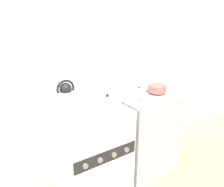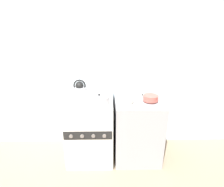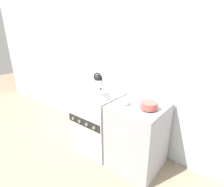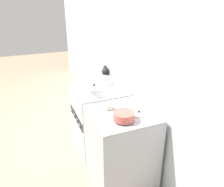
{
  "view_description": "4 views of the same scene",
  "coord_description": "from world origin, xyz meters",
  "px_view_note": "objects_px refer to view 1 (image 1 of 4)",
  "views": [
    {
      "loc": [
        -0.79,
        -1.28,
        1.61
      ],
      "look_at": [
        0.26,
        0.31,
        0.94
      ],
      "focal_mm": 35.0,
      "sensor_mm": 36.0,
      "label": 1
    },
    {
      "loc": [
        0.26,
        -1.79,
        1.73
      ],
      "look_at": [
        0.3,
        0.33,
        0.94
      ],
      "focal_mm": 28.0,
      "sensor_mm": 36.0,
      "label": 2
    },
    {
      "loc": [
        1.54,
        -1.36,
        1.69
      ],
      "look_at": [
        0.24,
        0.3,
        0.91
      ],
      "focal_mm": 28.0,
      "sensor_mm": 36.0,
      "label": 3
    },
    {
      "loc": [
        2.31,
        -0.49,
        1.88
      ],
      "look_at": [
        0.31,
        0.34,
        0.92
      ],
      "focal_mm": 35.0,
      "sensor_mm": 36.0,
      "label": 4
    }
  ],
  "objects_px": {
    "cooking_pot": "(107,102)",
    "enamel_bowl": "(157,89)",
    "stove": "(89,149)",
    "small_ceramic_bowl": "(139,97)",
    "kettle": "(66,96)",
    "loose_pot_lid": "(139,89)"
  },
  "relations": [
    {
      "from": "kettle",
      "to": "enamel_bowl",
      "type": "xyz_separation_m",
      "value": [
        0.92,
        -0.19,
        -0.04
      ]
    },
    {
      "from": "kettle",
      "to": "cooking_pot",
      "type": "relative_size",
      "value": 0.97
    },
    {
      "from": "cooking_pot",
      "to": "enamel_bowl",
      "type": "height_order",
      "value": "cooking_pot"
    },
    {
      "from": "cooking_pot",
      "to": "stove",
      "type": "bearing_deg",
      "value": 141.21
    },
    {
      "from": "loose_pot_lid",
      "to": "enamel_bowl",
      "type": "bearing_deg",
      "value": -70.29
    },
    {
      "from": "stove",
      "to": "kettle",
      "type": "relative_size",
      "value": 3.56
    },
    {
      "from": "enamel_bowl",
      "to": "small_ceramic_bowl",
      "type": "height_order",
      "value": "enamel_bowl"
    },
    {
      "from": "small_ceramic_bowl",
      "to": "loose_pot_lid",
      "type": "bearing_deg",
      "value": 49.61
    },
    {
      "from": "kettle",
      "to": "stove",
      "type": "bearing_deg",
      "value": -45.35
    },
    {
      "from": "stove",
      "to": "small_ceramic_bowl",
      "type": "height_order",
      "value": "small_ceramic_bowl"
    },
    {
      "from": "enamel_bowl",
      "to": "stove",
      "type": "bearing_deg",
      "value": 176.45
    },
    {
      "from": "stove",
      "to": "cooking_pot",
      "type": "xyz_separation_m",
      "value": [
        0.14,
        -0.11,
        0.48
      ]
    },
    {
      "from": "cooking_pot",
      "to": "loose_pot_lid",
      "type": "distance_m",
      "value": 0.63
    },
    {
      "from": "enamel_bowl",
      "to": "loose_pot_lid",
      "type": "relative_size",
      "value": 1.04
    },
    {
      "from": "kettle",
      "to": "enamel_bowl",
      "type": "height_order",
      "value": "kettle"
    },
    {
      "from": "stove",
      "to": "enamel_bowl",
      "type": "xyz_separation_m",
      "value": [
        0.78,
        -0.05,
        0.48
      ]
    },
    {
      "from": "cooking_pot",
      "to": "enamel_bowl",
      "type": "xyz_separation_m",
      "value": [
        0.65,
        0.06,
        -0.01
      ]
    },
    {
      "from": "enamel_bowl",
      "to": "small_ceramic_bowl",
      "type": "bearing_deg",
      "value": -171.39
    },
    {
      "from": "stove",
      "to": "enamel_bowl",
      "type": "relative_size",
      "value": 4.51
    },
    {
      "from": "kettle",
      "to": "small_ceramic_bowl",
      "type": "bearing_deg",
      "value": -19.24
    },
    {
      "from": "small_ceramic_bowl",
      "to": "loose_pot_lid",
      "type": "height_order",
      "value": "small_ceramic_bowl"
    },
    {
      "from": "enamel_bowl",
      "to": "small_ceramic_bowl",
      "type": "relative_size",
      "value": 2.05
    }
  ]
}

